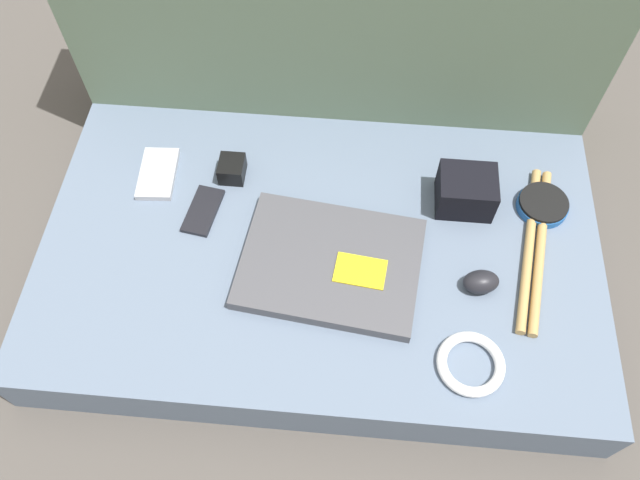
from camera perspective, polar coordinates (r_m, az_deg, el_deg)
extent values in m
plane|color=#4C4742|center=(1.25, 0.00, -3.16)|extent=(8.00, 8.00, 0.00)
cube|color=slate|center=(1.20, 0.00, -1.89)|extent=(1.04, 0.63, 0.11)
cube|color=#60755B|center=(1.30, 1.68, 19.13)|extent=(1.04, 0.20, 0.55)
cube|color=#47474C|center=(1.12, 0.97, -2.15)|extent=(0.34, 0.27, 0.02)
cube|color=yellow|center=(1.10, 3.71, -2.83)|extent=(0.10, 0.07, 0.00)
ellipsoid|color=black|center=(1.13, 14.50, -3.73)|extent=(0.07, 0.06, 0.04)
cylinder|color=#1E569E|center=(1.27, 19.66, 2.97)|extent=(0.10, 0.10, 0.02)
cylinder|color=black|center=(1.26, 19.80, 3.26)|extent=(0.09, 0.09, 0.01)
cube|color=#B7B7BC|center=(1.28, -14.61, 5.89)|extent=(0.08, 0.13, 0.01)
cube|color=black|center=(1.21, -10.65, 2.65)|extent=(0.07, 0.11, 0.01)
cube|color=black|center=(1.21, 13.20, 4.37)|extent=(0.11, 0.09, 0.07)
cube|color=black|center=(1.24, -8.05, 6.45)|extent=(0.05, 0.06, 0.04)
torus|color=white|center=(1.07, 13.62, -10.94)|extent=(0.11, 0.11, 0.02)
cylinder|color=tan|center=(1.21, 18.57, -0.54)|extent=(0.08, 0.35, 0.02)
cylinder|color=tan|center=(1.21, 19.50, -0.75)|extent=(0.08, 0.35, 0.02)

